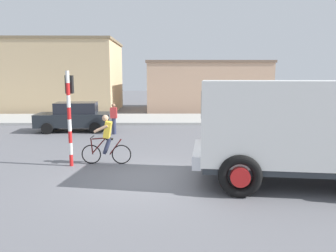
{
  "coord_description": "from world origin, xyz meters",
  "views": [
    {
      "loc": [
        0.56,
        -9.24,
        3.01
      ],
      "look_at": [
        0.67,
        2.5,
        1.2
      ],
      "focal_mm": 34.37,
      "sensor_mm": 36.0,
      "label": 1
    }
  ],
  "objects": [
    {
      "name": "ground_plane",
      "position": [
        0.0,
        0.0,
        0.0
      ],
      "size": [
        120.0,
        120.0,
        0.0
      ],
      "primitive_type": "plane",
      "color": "slate"
    },
    {
      "name": "car_red_near",
      "position": [
        -4.46,
        8.49,
        0.82
      ],
      "size": [
        4.13,
        2.13,
        1.6
      ],
      "color": "#1E2328",
      "rests_on": "ground"
    },
    {
      "name": "sidewalk_far",
      "position": [
        0.0,
        13.06,
        0.08
      ],
      "size": [
        80.0,
        5.0,
        0.16
      ],
      "primitive_type": "cube",
      "color": "#ADADA8",
      "rests_on": "ground"
    },
    {
      "name": "truck_foreground",
      "position": [
        4.16,
        -0.48,
        1.67
      ],
      "size": [
        5.7,
        3.35,
        2.9
      ],
      "color": "white",
      "rests_on": "ground"
    },
    {
      "name": "pedestrian_near_kerb",
      "position": [
        -2.14,
        7.5,
        0.85
      ],
      "size": [
        0.34,
        0.22,
        1.62
      ],
      "color": "#2D334C",
      "rests_on": "ground"
    },
    {
      "name": "building_corner_left",
      "position": [
        -9.37,
        19.76,
        3.06
      ],
      "size": [
        11.5,
        7.39,
        6.1
      ],
      "color": "#D1B284",
      "rests_on": "ground"
    },
    {
      "name": "building_mid_block",
      "position": [
        4.22,
        20.24,
        2.16
      ],
      "size": [
        10.43,
        7.49,
        4.31
      ],
      "color": "tan",
      "rests_on": "ground"
    },
    {
      "name": "cyclist",
      "position": [
        -1.47,
        1.64,
        0.86
      ],
      "size": [
        1.73,
        0.5,
        1.72
      ],
      "color": "black",
      "rests_on": "ground"
    },
    {
      "name": "traffic_light_pole",
      "position": [
        -2.63,
        1.48,
        2.07
      ],
      "size": [
        0.24,
        0.43,
        3.2
      ],
      "color": "red",
      "rests_on": "ground"
    }
  ]
}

